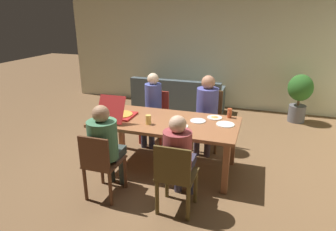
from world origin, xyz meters
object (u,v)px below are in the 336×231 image
plate_1 (179,126)px  plate_3 (198,121)px  person_3 (179,154)px  drinking_glass_1 (148,120)px  person_0 (207,108)px  chair_3 (175,177)px  couch (178,100)px  pizza_box_0 (119,114)px  potted_plant (300,94)px  chair_1 (101,164)px  plate_0 (215,117)px  chair_2 (155,114)px  person_2 (152,104)px  plate_2 (225,124)px  chair_0 (208,118)px  dining_table (166,126)px  drinking_glass_0 (230,113)px  person_1 (105,142)px

plate_1 → plate_3: size_ratio=1.08×
person_3 → drinking_glass_1: bearing=135.0°
person_0 → plate_3: 0.68m
person_0 → drinking_glass_1: bearing=-121.8°
chair_3 → couch: chair_3 is taller
pizza_box_0 → potted_plant: bearing=46.0°
chair_1 → plate_0: 1.75m
couch → plate_3: bearing=-67.6°
person_0 → person_3: bearing=-90.0°
chair_2 → plate_1: size_ratio=3.70×
potted_plant → chair_1: bearing=-124.3°
person_2 → person_0: bearing=1.7°
plate_2 → couch: 2.82m
person_3 → chair_0: bearing=90.0°
dining_table → couch: 2.61m
chair_3 → drinking_glass_1: chair_3 is taller
person_2 → plate_3: (0.94, -0.65, 0.03)m
plate_1 → potted_plant: potted_plant is taller
person_0 → couch: person_0 is taller
person_0 → plate_3: (0.01, -0.68, 0.01)m
plate_3 → drinking_glass_1: drinking_glass_1 is taller
plate_2 → potted_plant: size_ratio=0.25×
chair_0 → drinking_glass_1: size_ratio=7.44×
pizza_box_0 → potted_plant: size_ratio=0.57×
plate_1 → plate_2: bearing=24.0°
chair_0 → drinking_glass_0: (0.41, -0.53, 0.30)m
plate_0 → potted_plant: potted_plant is taller
chair_0 → person_0: (0.00, -0.14, 0.22)m
person_0 → plate_2: size_ratio=5.01×
dining_table → person_2: size_ratio=1.65×
drinking_glass_1 → plate_2: bearing=16.7°
person_3 → plate_1: 0.69m
plate_3 → drinking_glass_0: (0.40, 0.29, 0.06)m
person_0 → person_3: person_0 is taller
chair_1 → plate_0: chair_1 is taller
chair_1 → potted_plant: 4.46m
plate_1 → plate_0: bearing=50.7°
chair_1 → chair_3: size_ratio=0.99×
dining_table → plate_2: (0.83, 0.10, 0.09)m
drinking_glass_0 → potted_plant: bearing=63.2°
dining_table → plate_0: bearing=27.2°
chair_0 → chair_2: size_ratio=1.10×
person_1 → plate_2: bearing=35.3°
chair_2 → person_3: size_ratio=0.76×
plate_3 → person_1: bearing=-134.6°
dining_table → pizza_box_0: pizza_box_0 is taller
chair_2 → drinking_glass_0: 1.47m
dining_table → pizza_box_0: (-0.69, -0.08, 0.13)m
plate_3 → couch: 2.64m
chair_1 → plate_2: chair_1 is taller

